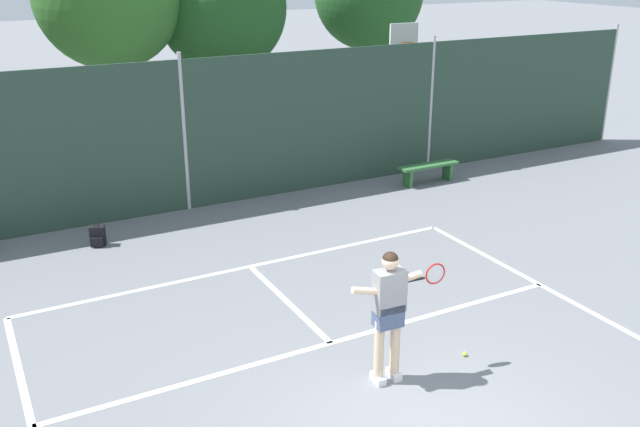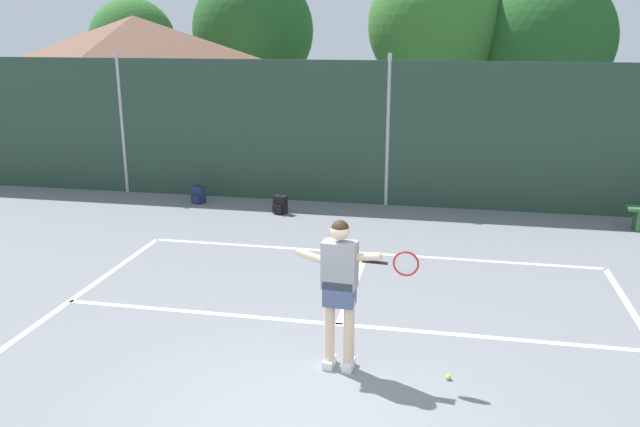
% 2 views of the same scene
% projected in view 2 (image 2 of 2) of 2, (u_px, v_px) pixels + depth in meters
% --- Properties ---
extents(court_markings, '(8.30, 11.10, 0.01)m').
position_uv_depth(court_markings, '(311.00, 394.00, 7.27)').
color(court_markings, white).
rests_on(court_markings, ground).
extents(chainlink_fence, '(26.09, 0.09, 3.43)m').
position_uv_depth(chainlink_fence, '(388.00, 134.00, 14.71)').
color(chainlink_fence, '#284233').
rests_on(chainlink_fence, ground).
extents(clubhouse_building, '(6.66, 5.74, 4.33)m').
position_uv_depth(clubhouse_building, '(138.00, 86.00, 19.96)').
color(clubhouse_building, beige).
rests_on(clubhouse_building, ground).
extents(treeline_backdrop, '(25.07, 4.24, 6.45)m').
position_uv_depth(treeline_backdrop, '(439.00, 33.00, 22.83)').
color(treeline_backdrop, brown).
rests_on(treeline_backdrop, ground).
extents(tennis_player, '(1.44, 0.28, 1.85)m').
position_uv_depth(tennis_player, '(341.00, 282.00, 7.56)').
color(tennis_player, silver).
rests_on(tennis_player, ground).
extents(tennis_ball, '(0.07, 0.07, 0.07)m').
position_uv_depth(tennis_ball, '(448.00, 377.00, 7.58)').
color(tennis_ball, '#CCE033').
rests_on(tennis_ball, ground).
extents(backpack_navy, '(0.32, 0.30, 0.46)m').
position_uv_depth(backpack_navy, '(198.00, 195.00, 15.24)').
color(backpack_navy, navy).
rests_on(backpack_navy, ground).
extents(backpack_black, '(0.33, 0.31, 0.46)m').
position_uv_depth(backpack_black, '(280.00, 205.00, 14.37)').
color(backpack_black, black).
rests_on(backpack_black, ground).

